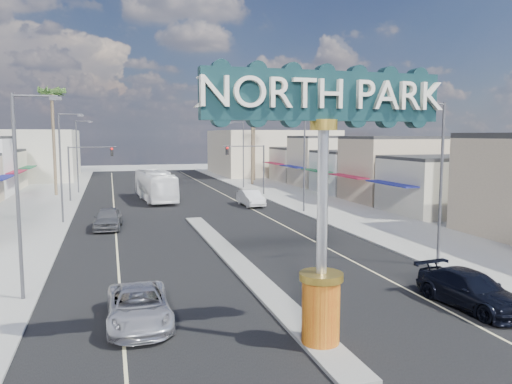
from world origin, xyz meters
TOP-DOWN VIEW (x-y plane):
  - ground at (0.00, 30.00)m, footprint 160.00×160.00m
  - road at (0.00, 30.00)m, footprint 20.00×120.00m
  - median_island at (0.00, 14.00)m, footprint 1.30×30.00m
  - sidewalk_left at (-14.00, 30.00)m, footprint 8.00×120.00m
  - sidewalk_right at (14.00, 30.00)m, footprint 8.00×120.00m
  - storefront_row_right at (24.00, 43.00)m, footprint 12.00×42.00m
  - backdrop_far_left at (-22.00, 75.00)m, footprint 20.00×20.00m
  - backdrop_far_right at (22.00, 75.00)m, footprint 20.00×20.00m
  - gateway_sign at (0.00, 1.98)m, footprint 8.20×1.50m
  - traffic_signal_left at (-9.18, 43.99)m, footprint 5.09×0.45m
  - traffic_signal_right at (9.18, 43.99)m, footprint 5.09×0.45m
  - streetlight_l_near at (-10.43, 10.00)m, footprint 2.03×0.22m
  - streetlight_l_mid at (-10.43, 30.00)m, footprint 2.03×0.22m
  - streetlight_l_far at (-10.43, 52.00)m, footprint 2.03×0.22m
  - streetlight_r_near at (10.43, 10.00)m, footprint 2.03×0.22m
  - streetlight_r_mid at (10.43, 30.00)m, footprint 2.03×0.22m
  - streetlight_r_far at (10.43, 52.00)m, footprint 2.03×0.22m
  - palm_left_far at (-13.00, 50.00)m, footprint 2.60×2.60m
  - palm_right_mid at (13.00, 56.00)m, footprint 2.60×2.60m
  - palm_right_far at (15.00, 62.00)m, footprint 2.60×2.60m
  - suv_left at (-5.88, 5.86)m, footprint 2.40×5.13m
  - suv_right at (7.70, 3.85)m, footprint 2.66×5.38m
  - car_parked_left at (-7.04, 26.54)m, footprint 2.38×5.05m
  - car_parked_right at (6.97, 35.51)m, footprint 1.88×5.00m
  - city_bus at (-2.00, 42.67)m, footprint 3.78×12.04m

SIDE VIEW (x-z plane):
  - ground at x=0.00m, z-range 0.00..0.00m
  - road at x=0.00m, z-range 0.00..0.01m
  - sidewalk_left at x=-14.00m, z-range 0.00..0.12m
  - sidewalk_right at x=14.00m, z-range 0.00..0.12m
  - median_island at x=0.00m, z-range 0.00..0.16m
  - suv_left at x=-5.88m, z-range 0.00..1.42m
  - suv_right at x=7.70m, z-range 0.00..1.50m
  - car_parked_right at x=6.97m, z-range 0.00..1.63m
  - car_parked_left at x=-7.04m, z-range 0.00..1.67m
  - city_bus at x=-2.00m, z-range 0.00..3.30m
  - storefront_row_right at x=24.00m, z-range 0.00..6.00m
  - backdrop_far_left at x=-22.00m, z-range 0.00..8.00m
  - backdrop_far_right at x=22.00m, z-range 0.00..8.00m
  - traffic_signal_left at x=-9.18m, z-range 1.27..7.27m
  - traffic_signal_right at x=9.18m, z-range 1.27..7.27m
  - streetlight_l_near at x=-10.43m, z-range 0.57..9.57m
  - streetlight_l_mid at x=-10.43m, z-range 0.57..9.57m
  - streetlight_l_far at x=-10.43m, z-range 0.57..9.57m
  - streetlight_r_near at x=10.43m, z-range 0.57..9.57m
  - streetlight_r_mid at x=10.43m, z-range 0.57..9.57m
  - streetlight_r_far at x=10.43m, z-range 0.57..9.57m
  - gateway_sign at x=0.00m, z-range 1.35..10.50m
  - palm_right_mid at x=13.00m, z-range 4.55..16.65m
  - palm_left_far at x=-13.00m, z-range 4.95..18.05m
  - palm_right_far at x=15.00m, z-range 5.34..19.44m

